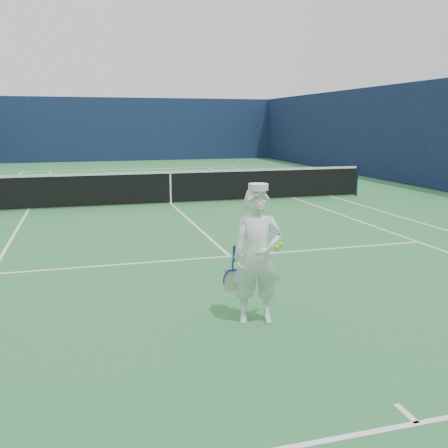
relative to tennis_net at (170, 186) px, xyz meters
name	(u,v)px	position (x,y,z in m)	size (l,w,h in m)	color
ground	(171,204)	(0.00, 0.00, -0.55)	(80.00, 80.00, 0.00)	#2A7039
court_markings	(171,204)	(0.00, 0.00, -0.55)	(11.03, 23.83, 0.01)	white
windscreen_fence	(169,138)	(0.00, 0.00, 1.45)	(20.12, 36.12, 4.00)	#101D3D
tennis_net	(170,186)	(0.00, 0.00, 0.00)	(12.88, 0.09, 1.07)	#141E4C
tennis_player	(257,256)	(-0.56, -9.44, 0.30)	(0.75, 0.58, 1.74)	white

